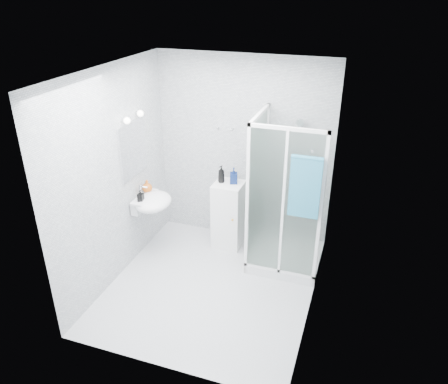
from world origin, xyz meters
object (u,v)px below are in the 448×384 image
at_px(shampoo_bottle_b, 234,176).
at_px(hand_towel, 305,186).
at_px(soap_dispenser_orange, 147,186).
at_px(shampoo_bottle_a, 221,174).
at_px(wall_basin, 151,202).
at_px(storage_cabinet, 228,215).
at_px(soap_dispenser_black, 141,196).
at_px(shower_enclosure, 280,234).

bearing_deg(shampoo_bottle_b, hand_towel, -33.05).
bearing_deg(soap_dispenser_orange, shampoo_bottle_a, 26.10).
distance_m(wall_basin, hand_towel, 2.06).
bearing_deg(shampoo_bottle_a, hand_towel, -28.32).
xyz_separation_m(storage_cabinet, hand_towel, (1.10, -0.64, 0.89)).
distance_m(shampoo_bottle_b, soap_dispenser_black, 1.25).
bearing_deg(storage_cabinet, hand_towel, -29.87).
relative_size(storage_cabinet, soap_dispenser_orange, 5.52).
bearing_deg(soap_dispenser_orange, shower_enclosure, 6.06).
height_order(shower_enclosure, wall_basin, shower_enclosure).
distance_m(storage_cabinet, shampoo_bottle_a, 0.60).
bearing_deg(soap_dispenser_black, wall_basin, 64.06).
relative_size(storage_cabinet, shampoo_bottle_a, 3.99).
height_order(shampoo_bottle_b, soap_dispenser_orange, shampoo_bottle_b).
xyz_separation_m(shampoo_bottle_a, shampoo_bottle_b, (0.16, 0.03, -0.01)).
xyz_separation_m(wall_basin, shampoo_bottle_b, (0.93, 0.59, 0.26)).
xyz_separation_m(shampoo_bottle_a, soap_dispenser_orange, (-0.89, -0.44, -0.12)).
distance_m(shower_enclosure, shampoo_bottle_b, 0.98).
distance_m(storage_cabinet, soap_dispenser_orange, 1.18).
xyz_separation_m(wall_basin, soap_dispenser_orange, (-0.12, 0.13, 0.15)).
height_order(shower_enclosure, shampoo_bottle_a, shower_enclosure).
bearing_deg(shower_enclosure, shampoo_bottle_a, 164.41).
distance_m(wall_basin, storage_cabinet, 1.08).
height_order(shower_enclosure, hand_towel, shower_enclosure).
distance_m(shower_enclosure, soap_dispenser_black, 1.85).
relative_size(wall_basin, shampoo_bottle_a, 2.36).
xyz_separation_m(shower_enclosure, shampoo_bottle_a, (-0.89, 0.25, 0.62)).
bearing_deg(wall_basin, soap_dispenser_orange, 132.70).
bearing_deg(hand_towel, shampoo_bottle_a, 151.68).
bearing_deg(shampoo_bottle_b, soap_dispenser_orange, -156.27).
height_order(shampoo_bottle_a, soap_dispenser_black, shampoo_bottle_a).
height_order(hand_towel, shampoo_bottle_b, hand_towel).
bearing_deg(wall_basin, soap_dispenser_black, -115.94).
bearing_deg(shower_enclosure, shampoo_bottle_b, 159.14).
distance_m(soap_dispenser_orange, soap_dispenser_black, 0.27).
bearing_deg(soap_dispenser_black, hand_towel, 1.56).
relative_size(shower_enclosure, storage_cabinet, 2.11).
relative_size(storage_cabinet, shampoo_bottle_b, 4.31).
xyz_separation_m(shower_enclosure, soap_dispenser_black, (-1.72, -0.46, 0.49)).
bearing_deg(soap_dispenser_orange, shampoo_bottle_b, 23.73).
height_order(shower_enclosure, soap_dispenser_orange, shower_enclosure).
bearing_deg(shower_enclosure, storage_cabinet, 163.22).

